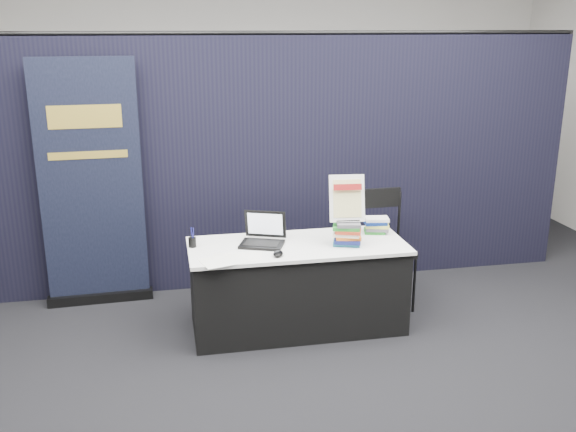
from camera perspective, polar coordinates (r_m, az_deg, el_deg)
The scene contains 15 objects.
floor at distance 5.13m, azimuth 2.13°, elevation -12.45°, with size 8.00×8.00×0.00m, color black.
wall_back at distance 8.45m, azimuth -4.10°, elevation 11.60°, with size 8.00×0.02×3.50m, color beige.
drape_partition at distance 6.18m, azimuth -1.17°, elevation 4.59°, with size 6.00×0.08×2.40m, color black.
display_table at distance 5.45m, azimuth 0.84°, elevation -6.22°, with size 1.80×0.75×0.75m.
laptop at distance 5.30m, azimuth -2.43°, elevation -1.86°, with size 0.41×0.39×0.26m.
mouse at distance 5.04m, azimuth -0.88°, elevation -3.37°, with size 0.08×0.12×0.04m, color black.
brochure_left at distance 4.96m, azimuth -5.74°, elevation -3.98°, with size 0.34×0.24×0.00m, color white.
brochure_mid at distance 5.03m, azimuth -3.97°, elevation -3.63°, with size 0.29×0.21×0.00m, color white.
brochure_right at distance 5.02m, azimuth -5.26°, elevation -3.74°, with size 0.28×0.20×0.00m, color silver.
pen_cup at distance 5.29m, azimuth -8.50°, elevation -2.32°, with size 0.06×0.06×0.08m, color black.
book_stack_tall at distance 5.28m, azimuth 5.28°, elevation -1.56°, with size 0.24×0.21×0.20m.
book_stack_short at distance 5.62m, azimuth 7.81°, elevation -0.82°, with size 0.22×0.18×0.14m.
info_sign at distance 5.23m, azimuth 5.27°, elevation 1.53°, with size 0.30×0.16×0.39m.
pullup_banner at distance 6.00m, azimuth -16.99°, elevation 1.43°, with size 0.95×0.14×2.24m.
stacking_chair at distance 5.91m, azimuth 8.34°, elevation -2.39°, with size 0.49×0.49×1.05m.
Camera 1 is at (-1.05, -4.35, 2.50)m, focal length 40.00 mm.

